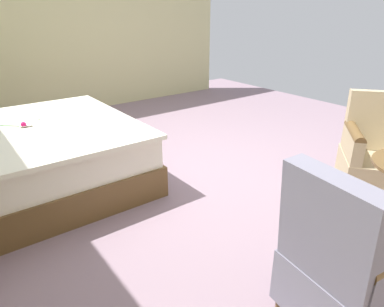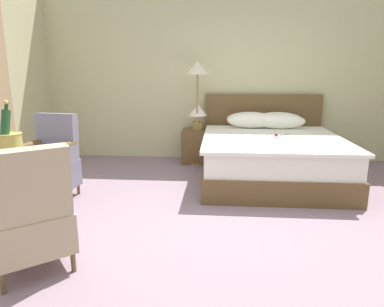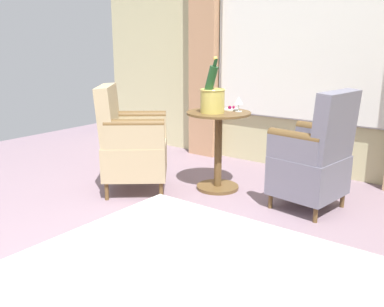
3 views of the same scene
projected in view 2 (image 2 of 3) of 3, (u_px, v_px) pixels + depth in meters
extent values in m
plane|color=gray|center=(229.00, 225.00, 3.34)|extent=(7.60, 7.60, 0.00)
cube|color=#C5C190|center=(227.00, 70.00, 5.69)|extent=(6.22, 0.12, 2.98)
cube|color=brown|center=(270.00, 169.00, 4.75)|extent=(1.80, 2.10, 0.29)
cube|color=white|center=(271.00, 149.00, 4.69)|extent=(1.75, 2.03, 0.28)
cube|color=white|center=(272.00, 138.00, 4.59)|extent=(1.84, 1.97, 0.04)
cube|color=brown|center=(262.00, 119.00, 5.68)|extent=(1.89, 0.08, 0.81)
ellipsoid|color=white|center=(250.00, 119.00, 5.50)|extent=(0.76, 0.25, 0.24)
ellipsoid|color=white|center=(278.00, 119.00, 5.46)|extent=(0.76, 0.23, 0.24)
ellipsoid|color=white|center=(252.00, 120.00, 5.25)|extent=(0.76, 0.25, 0.24)
ellipsoid|color=white|center=(280.00, 121.00, 5.22)|extent=(0.76, 0.23, 0.24)
cylinder|color=#2D6628|center=(283.00, 135.00, 4.65)|extent=(0.22, 0.23, 0.01)
sphere|color=#B20F4C|center=(276.00, 135.00, 4.54)|extent=(0.05, 0.05, 0.05)
ellipsoid|color=#33702D|center=(286.00, 138.00, 4.38)|extent=(0.03, 0.05, 0.01)
cube|color=white|center=(278.00, 137.00, 4.52)|extent=(0.09, 0.12, 0.00)
cube|color=brown|center=(198.00, 146.00, 5.62)|extent=(0.50, 0.41, 0.55)
sphere|color=olive|center=(214.00, 139.00, 5.57)|extent=(0.02, 0.02, 0.02)
cylinder|color=olive|center=(198.00, 126.00, 5.54)|extent=(0.17, 0.17, 0.13)
cylinder|color=olive|center=(198.00, 119.00, 5.52)|extent=(0.02, 0.02, 0.10)
cone|color=silver|center=(198.00, 110.00, 5.48)|extent=(0.30, 0.30, 0.18)
cylinder|color=olive|center=(197.00, 163.00, 5.58)|extent=(0.28, 0.28, 0.03)
cylinder|color=olive|center=(197.00, 120.00, 5.42)|extent=(0.03, 0.03, 1.40)
cone|color=beige|center=(197.00, 68.00, 5.23)|extent=(0.38, 0.38, 0.20)
cylinder|color=brown|center=(14.00, 230.00, 3.21)|extent=(0.39, 0.39, 0.03)
cylinder|color=brown|center=(10.00, 195.00, 3.13)|extent=(0.07, 0.07, 0.71)
cylinder|color=brown|center=(5.00, 157.00, 3.05)|extent=(0.58, 0.58, 0.02)
cylinder|color=tan|center=(9.00, 145.00, 3.00)|extent=(0.22, 0.22, 0.20)
torus|color=tan|center=(8.00, 134.00, 2.97)|extent=(0.23, 0.23, 0.02)
cylinder|color=white|center=(8.00, 136.00, 2.98)|extent=(0.19, 0.19, 0.03)
cylinder|color=#1E4723|center=(5.00, 128.00, 2.93)|extent=(0.08, 0.16, 0.31)
cylinder|color=#193D1E|center=(6.00, 106.00, 2.94)|extent=(0.03, 0.05, 0.08)
sphere|color=gold|center=(6.00, 102.00, 2.94)|extent=(0.04, 0.04, 0.04)
cylinder|color=white|center=(1.00, 152.00, 3.18)|extent=(0.07, 0.07, 0.01)
cylinder|color=white|center=(0.00, 148.00, 3.18)|extent=(0.01, 0.01, 0.06)
cone|color=white|center=(0.00, 141.00, 3.16)|extent=(0.08, 0.08, 0.06)
cylinder|color=brown|center=(24.00, 198.00, 3.89)|extent=(0.04, 0.04, 0.12)
cylinder|color=brown|center=(59.00, 201.00, 3.79)|extent=(0.04, 0.04, 0.12)
cylinder|color=brown|center=(47.00, 187.00, 4.28)|extent=(0.04, 0.04, 0.12)
cylinder|color=brown|center=(79.00, 189.00, 4.19)|extent=(0.04, 0.04, 0.12)
cube|color=slate|center=(51.00, 175.00, 3.99)|extent=(0.58, 0.56, 0.32)
cube|color=slate|center=(57.00, 136.00, 4.07)|extent=(0.51, 0.22, 0.55)
cube|color=slate|center=(31.00, 154.00, 3.95)|extent=(0.15, 0.46, 0.19)
cylinder|color=brown|center=(30.00, 146.00, 3.93)|extent=(0.15, 0.46, 0.09)
cube|color=slate|center=(64.00, 155.00, 3.86)|extent=(0.15, 0.46, 0.19)
cylinder|color=brown|center=(63.00, 147.00, 3.84)|extent=(0.15, 0.46, 0.09)
cylinder|color=brown|center=(58.00, 237.00, 2.93)|extent=(0.04, 0.04, 0.16)
cylinder|color=brown|center=(73.00, 262.00, 2.55)|extent=(0.04, 0.04, 0.16)
cylinder|color=brown|center=(3.00, 283.00, 2.29)|extent=(0.04, 0.04, 0.16)
cube|color=tan|center=(30.00, 230.00, 2.56)|extent=(0.77, 0.77, 0.30)
cube|color=tan|center=(30.00, 186.00, 2.28)|extent=(0.50, 0.45, 0.52)
cube|color=tan|center=(57.00, 191.00, 2.63)|extent=(0.39, 0.45, 0.21)
cylinder|color=brown|center=(56.00, 178.00, 2.61)|extent=(0.39, 0.45, 0.09)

